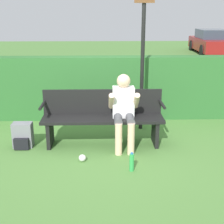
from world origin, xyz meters
TOP-DOWN VIEW (x-y plane):
  - ground_plane at (0.00, 0.00)m, footprint 40.00×40.00m
  - hedge_back at (0.00, 1.42)m, footprint 12.00×0.37m
  - park_bench at (0.00, 0.07)m, footprint 1.99×0.48m
  - person_seated at (0.34, -0.07)m, footprint 0.49×0.61m
  - backpack at (-1.31, -0.06)m, footprint 0.31×0.27m
  - water_bottle at (0.40, -0.93)m, footprint 0.07×0.07m
  - signpost at (0.72, 0.74)m, footprint 0.34×0.09m
  - parked_car at (5.95, 12.27)m, footprint 1.96×4.22m
  - litter_crumple at (-0.31, -0.62)m, footprint 0.11×0.11m

SIDE VIEW (x-z plane):
  - ground_plane at x=0.00m, z-range 0.00..0.00m
  - litter_crumple at x=-0.31m, z-range 0.00..0.11m
  - water_bottle at x=0.40m, z-range -0.01..0.27m
  - backpack at x=-1.31m, z-range -0.01..0.40m
  - park_bench at x=0.00m, z-range 0.03..0.92m
  - parked_car at x=5.95m, z-range -0.03..1.23m
  - hedge_back at x=0.00m, z-range 0.00..1.28m
  - person_seated at x=0.34m, z-range 0.07..1.26m
  - signpost at x=0.72m, z-range 0.15..2.71m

